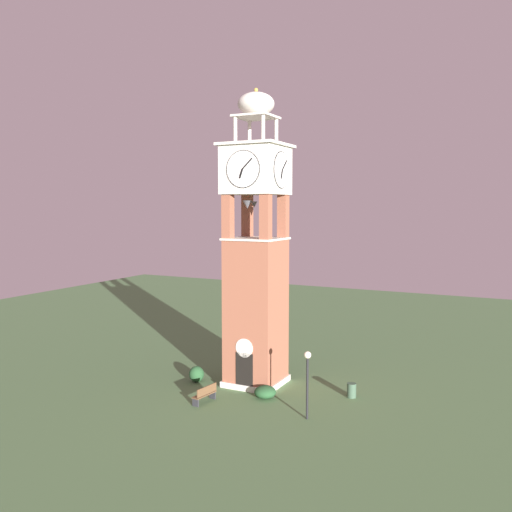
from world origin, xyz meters
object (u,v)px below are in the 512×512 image
at_px(lamp_post, 307,372).
at_px(trash_bin, 352,390).
at_px(park_bench, 205,394).
at_px(clock_tower, 256,263).

bearing_deg(lamp_post, trash_bin, 75.07).
height_order(park_bench, trash_bin, park_bench).
xyz_separation_m(clock_tower, park_bench, (-1.03, -4.13, -6.85)).
height_order(clock_tower, lamp_post, clock_tower).
relative_size(clock_tower, trash_bin, 21.87).
bearing_deg(lamp_post, clock_tower, 141.74).
bearing_deg(trash_bin, clock_tower, -177.14).
bearing_deg(clock_tower, trash_bin, 2.86).
bearing_deg(park_bench, lamp_post, 3.59).
bearing_deg(trash_bin, lamp_post, -104.93).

